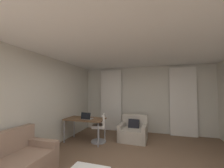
% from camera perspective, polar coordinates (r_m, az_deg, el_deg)
% --- Properties ---
extents(wall_window, '(5.12, 0.06, 2.60)m').
position_cam_1_polar(wall_window, '(5.72, 13.31, -6.11)').
color(wall_window, beige).
rests_on(wall_window, ground).
extents(wall_left, '(0.06, 6.12, 2.60)m').
position_cam_1_polar(wall_left, '(3.94, -30.55, -7.25)').
color(wall_left, beige).
rests_on(wall_left, ground).
extents(ceiling, '(5.12, 6.12, 0.06)m').
position_cam_1_polar(ceiling, '(2.88, 9.09, 17.57)').
color(ceiling, white).
rests_on(ceiling, wall_left).
extents(curtain_left_panel, '(0.90, 0.06, 2.50)m').
position_cam_1_polar(curtain_left_panel, '(5.85, -0.44, -6.61)').
color(curtain_left_panel, silver).
rests_on(curtain_left_panel, ground).
extents(curtain_right_panel, '(0.90, 0.06, 2.50)m').
position_cam_1_polar(curtain_right_panel, '(5.68, 27.32, -6.40)').
color(curtain_right_panel, silver).
rests_on(curtain_right_panel, ground).
extents(armchair, '(0.91, 0.85, 0.79)m').
position_cam_1_polar(armchair, '(4.92, 8.83, -18.99)').
color(armchair, '#B2A899').
rests_on(armchair, ground).
extents(desk, '(1.26, 0.67, 0.74)m').
position_cam_1_polar(desk, '(4.70, -11.09, -14.56)').
color(desk, brown).
rests_on(desk, ground).
extents(desk_chair, '(0.50, 0.50, 0.88)m').
position_cam_1_polar(desk_chair, '(4.66, -5.07, -18.25)').
color(desk_chair, gray).
rests_on(desk_chair, ground).
extents(laptop, '(0.33, 0.26, 0.22)m').
position_cam_1_polar(laptop, '(4.53, -10.41, -13.58)').
color(laptop, '#ADADB2').
rests_on(laptop, desk).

